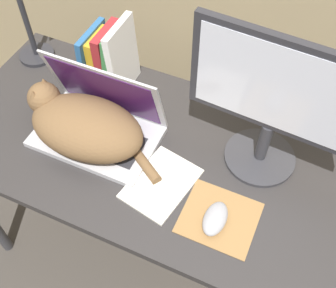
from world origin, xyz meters
The scene contains 8 objects.
desk centered at (0.00, 0.33, 0.67)m, with size 1.41×0.66×0.76m.
laptop centered at (-0.21, 0.32, 0.80)m, with size 0.39×0.25×0.26m.
cat centered at (-0.23, 0.27, 0.83)m, with size 0.49×0.24×0.16m.
external_monitor centered at (0.29, 0.43, 1.01)m, with size 0.49×0.22×0.46m.
mousepad centered at (0.25, 0.19, 0.76)m, with size 0.21×0.19×0.00m.
computer_mouse centered at (0.24, 0.17, 0.78)m, with size 0.06×0.11×0.03m.
book_row centered at (-0.29, 0.54, 0.87)m, with size 0.15×0.17×0.26m.
notepad centered at (0.05, 0.22, 0.76)m, with size 0.20×0.25×0.01m.
Camera 1 is at (0.34, -0.38, 1.82)m, focal length 45.00 mm.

